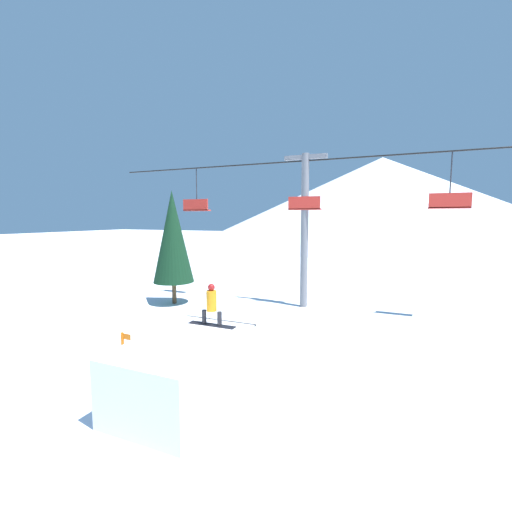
{
  "coord_description": "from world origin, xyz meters",
  "views": [
    {
      "loc": [
        4.65,
        -7.07,
        5.1
      ],
      "look_at": [
        -0.74,
        5.55,
        3.57
      ],
      "focal_mm": 24.0,
      "sensor_mm": 36.0,
      "label": 1
    }
  ],
  "objects_px": {
    "snowboarder": "(212,305)",
    "pine_tree_near": "(173,237)",
    "snow_ramp": "(185,370)",
    "trail_marker": "(123,348)"
  },
  "relations": [
    {
      "from": "snowboarder",
      "to": "pine_tree_near",
      "type": "relative_size",
      "value": 0.24
    },
    {
      "from": "snowboarder",
      "to": "pine_tree_near",
      "type": "distance_m",
      "value": 10.45
    },
    {
      "from": "snow_ramp",
      "to": "pine_tree_near",
      "type": "relative_size",
      "value": 0.61
    },
    {
      "from": "snow_ramp",
      "to": "trail_marker",
      "type": "height_order",
      "value": "snow_ramp"
    },
    {
      "from": "pine_tree_near",
      "to": "snow_ramp",
      "type": "bearing_deg",
      "value": -51.99
    },
    {
      "from": "snow_ramp",
      "to": "pine_tree_near",
      "type": "xyz_separation_m",
      "value": [
        -6.99,
        8.94,
        3.11
      ]
    },
    {
      "from": "pine_tree_near",
      "to": "trail_marker",
      "type": "relative_size",
      "value": 5.49
    },
    {
      "from": "pine_tree_near",
      "to": "snowboarder",
      "type": "bearing_deg",
      "value": -47.02
    },
    {
      "from": "pine_tree_near",
      "to": "trail_marker",
      "type": "xyz_separation_m",
      "value": [
        3.79,
        -7.97,
        -3.33
      ]
    },
    {
      "from": "snow_ramp",
      "to": "snowboarder",
      "type": "relative_size",
      "value": 2.58
    }
  ]
}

